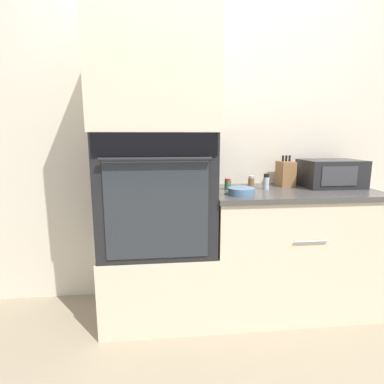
{
  "coord_description": "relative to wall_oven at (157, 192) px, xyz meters",
  "views": [
    {
      "loc": [
        -0.36,
        -1.72,
        1.27
      ],
      "look_at": [
        -0.15,
        0.21,
        0.91
      ],
      "focal_mm": 28.0,
      "sensor_mm": 36.0,
      "label": 1
    }
  ],
  "objects": [
    {
      "name": "knife_block",
      "position": [
        0.98,
        0.17,
        0.09
      ],
      "size": [
        0.1,
        0.16,
        0.23
      ],
      "color": "olive",
      "rests_on": "counter_unit"
    },
    {
      "name": "bowl",
      "position": [
        0.54,
        -0.15,
        0.02
      ],
      "size": [
        0.17,
        0.17,
        0.05
      ],
      "color": "#517599",
      "rests_on": "counter_unit"
    },
    {
      "name": "condiment_jar_far",
      "position": [
        0.77,
        0.03,
        0.05
      ],
      "size": [
        0.04,
        0.04,
        0.11
      ],
      "color": "silver",
      "rests_on": "counter_unit"
    },
    {
      "name": "wall_oven",
      "position": [
        0.0,
        0.0,
        0.0
      ],
      "size": [
        0.74,
        0.64,
        0.79
      ],
      "color": "black",
      "rests_on": "oven_cabinet_base"
    },
    {
      "name": "oven_cabinet_upper",
      "position": [
        0.0,
        0.0,
        0.76
      ],
      "size": [
        0.77,
        0.6,
        0.74
      ],
      "color": "beige",
      "rests_on": "wall_oven"
    },
    {
      "name": "condiment_jar_near",
      "position": [
        0.72,
        0.21,
        0.03
      ],
      "size": [
        0.05,
        0.05,
        0.07
      ],
      "color": "brown",
      "rests_on": "counter_unit"
    },
    {
      "name": "microwave",
      "position": [
        1.3,
        0.09,
        0.1
      ],
      "size": [
        0.42,
        0.31,
        0.2
      ],
      "color": "#232326",
      "rests_on": "counter_unit"
    },
    {
      "name": "oven_cabinet_base",
      "position": [
        0.0,
        0.0,
        -0.65
      ],
      "size": [
        0.77,
        0.6,
        0.51
      ],
      "color": "beige",
      "rests_on": "ground_plane"
    },
    {
      "name": "counter_unit",
      "position": [
        0.96,
        0.0,
        -0.45
      ],
      "size": [
        1.18,
        0.63,
        0.9
      ],
      "color": "beige",
      "rests_on": "ground_plane"
    },
    {
      "name": "ground_plane",
      "position": [
        0.38,
        -0.3,
        -0.9
      ],
      "size": [
        12.0,
        12.0,
        0.0
      ],
      "primitive_type": "plane",
      "color": "gray"
    },
    {
      "name": "condiment_jar_mid",
      "position": [
        0.5,
        0.06,
        0.03
      ],
      "size": [
        0.05,
        0.05,
        0.08
      ],
      "color": "#427047",
      "rests_on": "counter_unit"
    },
    {
      "name": "wall_back",
      "position": [
        0.38,
        0.33,
        0.35
      ],
      "size": [
        8.0,
        0.05,
        2.5
      ],
      "color": "beige",
      "rests_on": "ground_plane"
    }
  ]
}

